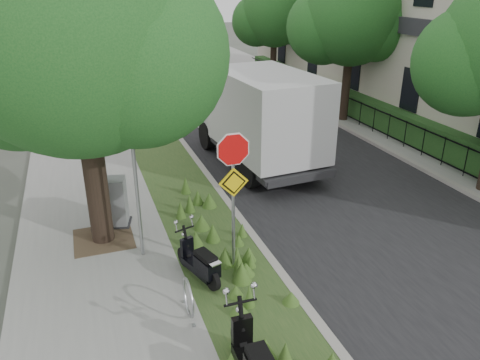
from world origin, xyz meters
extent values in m
plane|color=#4C5147|center=(0.00, 0.00, 0.00)|extent=(120.00, 120.00, 0.00)
cube|color=gray|center=(-4.25, 10.00, 0.06)|extent=(3.50, 60.00, 0.12)
cube|color=#29491F|center=(-1.50, 10.00, 0.06)|extent=(2.00, 60.00, 0.12)
cube|color=#9E9991|center=(-0.50, 10.00, 0.07)|extent=(0.20, 60.00, 0.13)
cube|color=black|center=(3.00, 10.00, 0.01)|extent=(7.00, 60.00, 0.01)
cube|color=#9E9991|center=(6.50, 10.00, 0.07)|extent=(0.20, 60.00, 0.13)
cube|color=gray|center=(8.20, 10.00, 0.06)|extent=(3.20, 60.00, 0.12)
cylinder|color=black|center=(-4.00, 2.80, 2.36)|extent=(0.52, 0.52, 4.48)
sphere|color=#1B521F|center=(-4.00, 2.80, 5.08)|extent=(5.40, 5.40, 5.40)
sphere|color=#1B521F|center=(-5.21, 3.61, 4.41)|extent=(4.05, 4.05, 4.05)
sphere|color=#1B521F|center=(-2.92, 2.12, 4.54)|extent=(3.78, 3.78, 3.78)
cube|color=#473828|center=(-4.00, 2.80, 0.12)|extent=(1.40, 1.40, 0.01)
cylinder|color=#A5A8AD|center=(-3.20, 1.80, 2.12)|extent=(0.08, 0.08, 4.00)
torus|color=#A5A8AD|center=(-2.70, -0.60, 0.50)|extent=(0.05, 0.77, 0.77)
cube|color=#A5A8AD|center=(-2.70, -0.96, 0.14)|extent=(0.06, 0.06, 0.04)
cube|color=#A5A8AD|center=(-2.70, -0.24, 0.14)|extent=(0.06, 0.06, 0.04)
cylinder|color=#A5A8AD|center=(-1.40, 0.60, 1.62)|extent=(0.07, 0.07, 3.00)
cylinder|color=red|center=(-1.40, 0.57, 2.87)|extent=(0.86, 0.03, 0.86)
cylinder|color=white|center=(-1.40, 0.58, 2.87)|extent=(0.94, 0.02, 0.94)
cube|color=yellow|center=(-1.40, 0.57, 2.17)|extent=(0.64, 0.03, 0.64)
cube|color=black|center=(7.20, 10.00, 1.07)|extent=(0.04, 24.00, 0.04)
cube|color=black|center=(7.20, 10.00, 0.27)|extent=(0.04, 24.00, 0.04)
cylinder|color=black|center=(7.20, 10.00, 0.62)|extent=(0.03, 0.03, 1.00)
cube|color=#17411A|center=(7.90, 10.00, 0.67)|extent=(1.00, 24.00, 1.10)
cube|color=beige|center=(11.50, 10.00, 4.00)|extent=(7.00, 26.00, 8.00)
cube|color=#2D2D33|center=(7.95, 10.00, 4.30)|extent=(0.25, 26.00, 0.60)
sphere|color=#1B521F|center=(6.10, 2.60, 3.84)|extent=(3.00, 3.00, 3.00)
cylinder|color=black|center=(7.00, 10.00, 2.14)|extent=(0.36, 0.36, 4.03)
sphere|color=#1B521F|center=(7.00, 10.00, 4.58)|extent=(4.20, 4.20, 4.20)
sphere|color=#1B521F|center=(6.05, 10.63, 4.06)|extent=(3.15, 3.15, 3.15)
sphere|color=#1B521F|center=(7.84, 9.47, 4.16)|extent=(2.94, 2.94, 2.94)
cylinder|color=black|center=(7.00, 18.00, 1.94)|extent=(0.36, 0.36, 3.64)
sphere|color=#1B521F|center=(7.00, 18.00, 4.15)|extent=(3.80, 3.80, 3.80)
sphere|color=#1B521F|center=(6.14, 18.57, 3.67)|extent=(2.85, 2.85, 2.85)
sphere|color=#1B521F|center=(7.76, 17.52, 3.77)|extent=(2.66, 2.66, 2.66)
cylinder|color=black|center=(-2.15, -1.89, 0.39)|extent=(0.13, 0.55, 0.54)
cube|color=black|center=(-2.16, -2.91, 0.94)|extent=(0.32, 0.63, 0.13)
cylinder|color=black|center=(-2.39, 1.02, 0.35)|extent=(0.24, 0.46, 0.45)
cylinder|color=black|center=(-2.06, -0.02, 0.35)|extent=(0.24, 0.46, 0.45)
cube|color=black|center=(-2.21, 0.46, 0.36)|extent=(0.59, 1.05, 0.16)
cube|color=black|center=(-2.12, 0.17, 0.57)|extent=(0.47, 0.64, 0.35)
cube|color=black|center=(-2.13, 0.21, 0.80)|extent=(0.41, 0.58, 0.10)
cube|color=#262628|center=(1.49, 6.49, 0.58)|extent=(2.69, 6.15, 0.20)
cube|color=#B7BABC|center=(1.33, 8.81, 1.54)|extent=(2.43, 1.75, 1.81)
cube|color=silver|center=(1.54, 5.87, 1.99)|extent=(2.79, 4.47, 2.49)
cube|color=#262628|center=(-3.73, 3.50, 0.14)|extent=(1.08, 0.85, 0.04)
cube|color=slate|center=(-3.73, 3.50, 0.75)|extent=(0.95, 0.72, 1.26)
camera|label=1|loc=(-4.17, -7.62, 5.98)|focal=35.00mm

